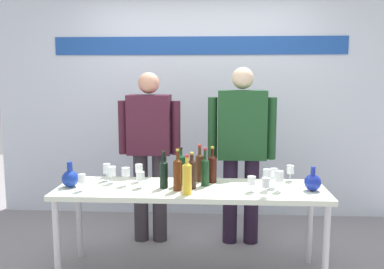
# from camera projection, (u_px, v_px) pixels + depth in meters

# --- Properties ---
(back_wall) EXTENTS (4.69, 0.11, 3.00)m
(back_wall) POSITION_uv_depth(u_px,v_px,m) (199.00, 86.00, 4.81)
(back_wall) COLOR silver
(back_wall) RESTS_ON ground
(display_table) EXTENTS (2.15, 0.64, 0.73)m
(display_table) POSITION_uv_depth(u_px,v_px,m) (191.00, 195.00, 3.37)
(display_table) COLOR silver
(display_table) RESTS_ON ground
(decanter_blue_left) EXTENTS (0.14, 0.14, 0.21)m
(decanter_blue_left) POSITION_uv_depth(u_px,v_px,m) (70.00, 178.00, 3.37)
(decanter_blue_left) COLOR #173299
(decanter_blue_left) RESTS_ON display_table
(decanter_blue_right) EXTENTS (0.13, 0.13, 0.19)m
(decanter_blue_right) POSITION_uv_depth(u_px,v_px,m) (313.00, 182.00, 3.26)
(decanter_blue_right) COLOR #192A9D
(decanter_blue_right) RESTS_ON display_table
(presenter_left) EXTENTS (0.60, 0.22, 1.65)m
(presenter_left) POSITION_uv_depth(u_px,v_px,m) (150.00, 146.00, 4.04)
(presenter_left) COLOR #342E34
(presenter_left) RESTS_ON ground
(presenter_right) EXTENTS (0.65, 0.22, 1.70)m
(presenter_right) POSITION_uv_depth(u_px,v_px,m) (242.00, 144.00, 3.99)
(presenter_right) COLOR black
(presenter_right) RESTS_ON ground
(wine_bottle_0) EXTENTS (0.07, 0.07, 0.33)m
(wine_bottle_0) POSITION_uv_depth(u_px,v_px,m) (178.00, 173.00, 3.26)
(wine_bottle_0) COLOR #53240C
(wine_bottle_0) RESTS_ON display_table
(wine_bottle_1) EXTENTS (0.07, 0.07, 0.30)m
(wine_bottle_1) POSITION_uv_depth(u_px,v_px,m) (212.00, 168.00, 3.51)
(wine_bottle_1) COLOR #330F08
(wine_bottle_1) RESTS_ON display_table
(wine_bottle_2) EXTENTS (0.07, 0.07, 0.29)m
(wine_bottle_2) POSITION_uv_depth(u_px,v_px,m) (192.00, 173.00, 3.31)
(wine_bottle_2) COLOR black
(wine_bottle_2) RESTS_ON display_table
(wine_bottle_3) EXTENTS (0.07, 0.07, 0.31)m
(wine_bottle_3) POSITION_uv_depth(u_px,v_px,m) (205.00, 170.00, 3.40)
(wine_bottle_3) COLOR #14351A
(wine_bottle_3) RESTS_ON display_table
(wine_bottle_4) EXTENTS (0.07, 0.07, 0.30)m
(wine_bottle_4) POSITION_uv_depth(u_px,v_px,m) (164.00, 173.00, 3.33)
(wine_bottle_4) COLOR black
(wine_bottle_4) RESTS_ON display_table
(wine_bottle_5) EXTENTS (0.07, 0.07, 0.31)m
(wine_bottle_5) POSITION_uv_depth(u_px,v_px,m) (200.00, 166.00, 3.55)
(wine_bottle_5) COLOR #4B2714
(wine_bottle_5) RESTS_ON display_table
(wine_bottle_6) EXTENTS (0.07, 0.07, 0.30)m
(wine_bottle_6) POSITION_uv_depth(u_px,v_px,m) (187.00, 177.00, 3.15)
(wine_bottle_6) COLOR gold
(wine_bottle_6) RESTS_ON display_table
(wine_bottle_7) EXTENTS (0.07, 0.07, 0.31)m
(wine_bottle_7) POSITION_uv_depth(u_px,v_px,m) (181.00, 169.00, 3.42)
(wine_bottle_7) COLOR #13401F
(wine_bottle_7) RESTS_ON display_table
(wine_glass_left_0) EXTENTS (0.06, 0.06, 0.15)m
(wine_glass_left_0) POSITION_uv_depth(u_px,v_px,m) (107.00, 169.00, 3.56)
(wine_glass_left_0) COLOR white
(wine_glass_left_0) RESTS_ON display_table
(wine_glass_left_1) EXTENTS (0.06, 0.06, 0.15)m
(wine_glass_left_1) POSITION_uv_depth(u_px,v_px,m) (139.00, 169.00, 3.53)
(wine_glass_left_1) COLOR white
(wine_glass_left_1) RESTS_ON display_table
(wine_glass_left_2) EXTENTS (0.06, 0.06, 0.13)m
(wine_glass_left_2) POSITION_uv_depth(u_px,v_px,m) (82.00, 179.00, 3.25)
(wine_glass_left_2) COLOR white
(wine_glass_left_2) RESTS_ON display_table
(wine_glass_left_3) EXTENTS (0.07, 0.07, 0.15)m
(wine_glass_left_3) POSITION_uv_depth(u_px,v_px,m) (126.00, 172.00, 3.40)
(wine_glass_left_3) COLOR white
(wine_glass_left_3) RESTS_ON display_table
(wine_glass_left_4) EXTENTS (0.07, 0.07, 0.13)m
(wine_glass_left_4) POSITION_uv_depth(u_px,v_px,m) (140.00, 176.00, 3.33)
(wine_glass_left_4) COLOR white
(wine_glass_left_4) RESTS_ON display_table
(wine_glass_left_5) EXTENTS (0.07, 0.07, 0.14)m
(wine_glass_left_5) POSITION_uv_depth(u_px,v_px,m) (112.00, 172.00, 3.47)
(wine_glass_left_5) COLOR white
(wine_glass_left_5) RESTS_ON display_table
(wine_glass_right_0) EXTENTS (0.06, 0.06, 0.12)m
(wine_glass_right_0) POSITION_uv_depth(u_px,v_px,m) (252.00, 181.00, 3.22)
(wine_glass_right_0) COLOR white
(wine_glass_right_0) RESTS_ON display_table
(wine_glass_right_1) EXTENTS (0.06, 0.06, 0.16)m
(wine_glass_right_1) POSITION_uv_depth(u_px,v_px,m) (274.00, 174.00, 3.34)
(wine_glass_right_1) COLOR white
(wine_glass_right_1) RESTS_ON display_table
(wine_glass_right_2) EXTENTS (0.06, 0.06, 0.17)m
(wine_glass_right_2) POSITION_uv_depth(u_px,v_px,m) (267.00, 175.00, 3.26)
(wine_glass_right_2) COLOR white
(wine_glass_right_2) RESTS_ON display_table
(wine_glass_right_3) EXTENTS (0.06, 0.06, 0.15)m
(wine_glass_right_3) POSITION_uv_depth(u_px,v_px,m) (266.00, 183.00, 3.08)
(wine_glass_right_3) COLOR white
(wine_glass_right_3) RESTS_ON display_table
(wine_glass_right_4) EXTENTS (0.06, 0.06, 0.16)m
(wine_glass_right_4) POSITION_uv_depth(u_px,v_px,m) (279.00, 177.00, 3.24)
(wine_glass_right_4) COLOR white
(wine_glass_right_4) RESTS_ON display_table
(wine_glass_right_5) EXTENTS (0.06, 0.06, 0.14)m
(wine_glass_right_5) POSITION_uv_depth(u_px,v_px,m) (290.00, 170.00, 3.55)
(wine_glass_right_5) COLOR white
(wine_glass_right_5) RESTS_ON display_table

